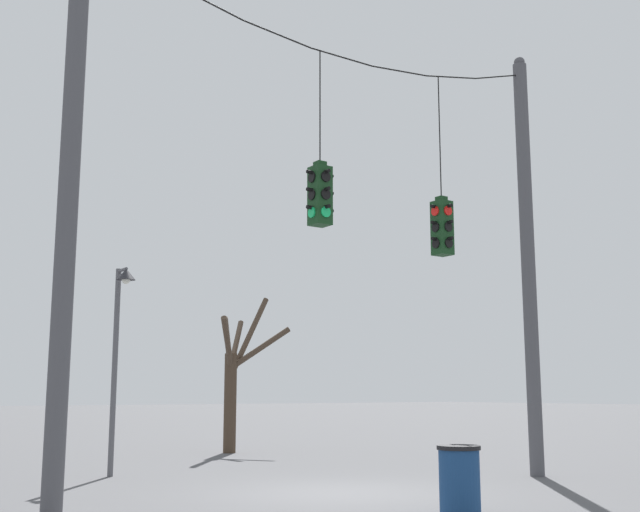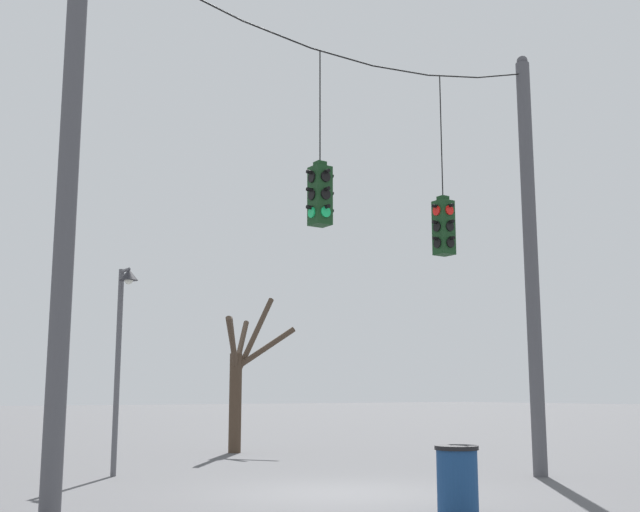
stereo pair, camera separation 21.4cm
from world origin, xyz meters
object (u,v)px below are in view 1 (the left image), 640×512
Objects in this scene: bare_tree at (235,377)px; trash_bin at (460,481)px; utility_pole_left at (68,193)px; traffic_light_near_right_pole at (320,194)px; street_lamp at (119,329)px; traffic_light_over_intersection at (442,226)px; utility_pole_right at (528,258)px.

bare_tree is 13.27m from trash_bin.
utility_pole_left reaches higher than traffic_light_near_right_pole.
utility_pole_left is 5.93m from street_lamp.
traffic_light_over_intersection is 7.24m from street_lamp.
trash_bin is (0.26, -3.12, -4.84)m from traffic_light_near_right_pole.
bare_tree is at bearing 86.52° from traffic_light_over_intersection.
utility_pole_right is 2.12× the size of street_lamp.
utility_pole_right is at bearing -33.74° from street_lamp.
street_lamp is at bearing 60.63° from utility_pole_left.
traffic_light_near_right_pole is 0.88× the size of traffic_light_over_intersection.
utility_pole_right is at bearing -0.00° from traffic_light_over_intersection.
traffic_light_over_intersection is at bearing -0.00° from traffic_light_near_right_pole.
traffic_light_over_intersection is at bearing 180.00° from utility_pole_right.
traffic_light_over_intersection is (-2.60, 0.00, 0.40)m from utility_pole_right.
utility_pole_right reaches higher than bare_tree.
traffic_light_over_intersection is 6.22m from trash_bin.
trash_bin is (-3.38, -12.71, -1.71)m from bare_tree.
street_lamp is (2.80, 4.98, -1.59)m from utility_pole_left.
utility_pole_left is 12.89m from bare_tree.
traffic_light_over_intersection is at bearing -45.71° from street_lamp.
utility_pole_right is at bearing -78.14° from bare_tree.
utility_pole_left is at bearing -119.37° from street_lamp.
traffic_light_near_right_pole is 3.07m from traffic_light_over_intersection.
bare_tree is (-2.01, 9.59, -2.48)m from utility_pole_right.
utility_pole_left is 7.14m from trash_bin.
street_lamp reaches higher than trash_bin.
utility_pole_right is (10.26, 0.00, 0.00)m from utility_pole_left.
traffic_light_near_right_pole is 0.71× the size of bare_tree.
traffic_light_over_intersection is 3.82× the size of trash_bin.
traffic_light_over_intersection is 0.86× the size of street_lamp.
trash_bin is (4.86, -3.12, -4.20)m from utility_pole_left.
utility_pole_left is at bearing -180.00° from traffic_light_over_intersection.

